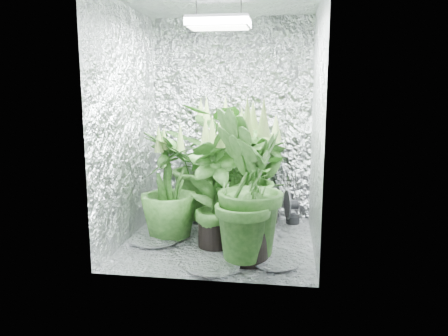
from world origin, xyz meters
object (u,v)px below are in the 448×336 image
plant_a (211,162)px  plant_b (263,174)px  plant_e (235,175)px  grow_lamp (219,23)px  plant_c (236,177)px  plant_f (215,188)px  plant_g (249,188)px  circulation_fan (290,209)px  plant_d (169,187)px

plant_a → plant_b: bearing=0.0°
plant_b → plant_e: (-0.22, -0.40, 0.06)m
grow_lamp → plant_b: (0.33, 0.64, -1.34)m
plant_c → plant_f: size_ratio=0.91×
grow_lamp → plant_c: 1.49m
plant_f → plant_a: bearing=102.3°
plant_g → plant_a: bearing=114.0°
plant_f → circulation_fan: bearing=49.6°
grow_lamp → plant_e: bearing=64.6°
plant_a → plant_e: bearing=-54.2°
plant_c → plant_d: plant_d is taller
plant_c → plant_g: 1.03m
plant_f → plant_d: bearing=163.7°
plant_a → plant_c: size_ratio=1.25×
plant_e → circulation_fan: plant_e is taller
grow_lamp → plant_f: bearing=-96.2°
plant_c → plant_g: size_ratio=0.80×
plant_f → plant_b: bearing=65.5°
plant_d → circulation_fan: size_ratio=2.98×
plant_e → circulation_fan: size_ratio=3.37×
plant_b → plant_e: size_ratio=0.95×
plant_a → circulation_fan: (0.79, -0.03, -0.45)m
plant_c → plant_e: plant_e is taller
plant_g → circulation_fan: size_ratio=3.69×
plant_a → plant_f: (0.17, -0.76, -0.09)m
plant_d → plant_a: bearing=67.3°
plant_d → plant_e: plant_e is taller
plant_c → plant_d: 0.77m
plant_e → plant_g: 0.69m
plant_b → plant_g: bearing=-92.0°
grow_lamp → plant_a: grow_lamp is taller
plant_c → plant_g: (0.22, -1.00, 0.12)m
plant_g → circulation_fan: bearing=73.2°
circulation_fan → plant_d: bearing=-162.1°
plant_b → plant_f: size_ratio=0.99×
grow_lamp → plant_g: 1.35m
plant_c → plant_d: bearing=-132.3°
plant_f → circulation_fan: (0.62, 0.73, -0.36)m
grow_lamp → plant_b: bearing=62.5°
grow_lamp → plant_g: size_ratio=0.40×
plant_e → circulation_fan: (0.50, 0.38, -0.40)m
plant_g → grow_lamp: bearing=124.8°
plant_c → plant_g: bearing=-77.6°
plant_a → circulation_fan: 0.91m
plant_b → circulation_fan: 0.44m
plant_a → circulation_fan: size_ratio=3.71×
plant_g → circulation_fan: (0.31, 1.04, -0.44)m
plant_a → plant_d: size_ratio=1.24×
plant_b → plant_a: bearing=-180.0°
grow_lamp → plant_b: grow_lamp is taller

